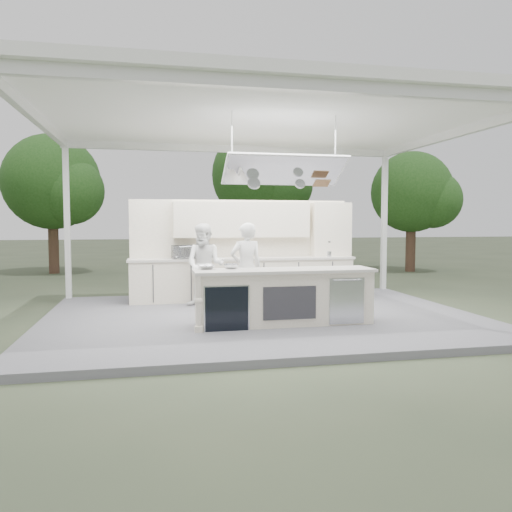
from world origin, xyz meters
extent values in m
plane|color=#454E35|center=(0.00, 0.00, 0.00)|extent=(90.00, 90.00, 0.00)
cube|color=slate|center=(0.00, 0.00, 0.06)|extent=(8.00, 6.00, 0.12)
cube|color=white|center=(3.90, 2.90, 1.85)|extent=(0.12, 0.12, 3.70)
cube|color=white|center=(-3.90, 2.90, 1.85)|extent=(0.12, 0.12, 3.70)
cube|color=white|center=(0.00, 0.00, 3.78)|extent=(8.20, 6.20, 0.16)
cube|color=white|center=(0.00, -2.90, 3.62)|extent=(8.00, 0.12, 0.16)
cube|color=white|center=(0.00, 2.90, 3.62)|extent=(8.00, 0.12, 0.16)
cube|color=white|center=(-3.90, 0.00, 3.62)|extent=(0.12, 6.00, 0.16)
cube|color=white|center=(3.90, 0.00, 3.62)|extent=(0.12, 6.00, 0.16)
cube|color=white|center=(0.20, -0.90, 2.75)|extent=(2.00, 0.71, 0.43)
cube|color=white|center=(0.20, -0.90, 2.75)|extent=(2.06, 0.76, 0.46)
cylinder|color=white|center=(-0.70, -0.90, 3.23)|extent=(0.02, 0.02, 0.95)
cylinder|color=white|center=(1.10, -0.90, 3.23)|extent=(0.02, 0.02, 0.95)
cylinder|color=silver|center=(-0.30, -0.75, 2.53)|extent=(0.22, 0.14, 0.21)
cylinder|color=silver|center=(0.50, -0.80, 2.53)|extent=(0.18, 0.12, 0.18)
cube|color=#92623A|center=(0.90, -0.78, 2.55)|extent=(0.28, 0.18, 0.12)
cube|color=white|center=(0.20, -0.90, 0.57)|extent=(3.00, 0.70, 0.90)
cube|color=beige|center=(0.20, -0.90, 1.04)|extent=(3.10, 0.78, 0.05)
cylinder|color=white|center=(-1.30, -1.25, 0.58)|extent=(0.11, 0.11, 0.92)
cube|color=black|center=(-0.85, -1.25, 0.48)|extent=(0.70, 0.04, 0.72)
cube|color=silver|center=(-0.85, -1.26, 0.48)|extent=(0.74, 0.03, 0.72)
cube|color=#2C2C30|center=(0.20, -1.26, 0.54)|extent=(0.90, 0.02, 0.55)
cube|color=silver|center=(1.20, -1.26, 0.54)|extent=(0.62, 0.02, 0.78)
cube|color=white|center=(0.00, 1.90, 0.57)|extent=(5.00, 0.65, 0.90)
cube|color=beige|center=(0.00, 1.90, 1.04)|extent=(5.08, 0.72, 0.05)
cube|color=white|center=(0.00, 2.20, 1.25)|extent=(5.00, 0.10, 2.25)
cube|color=white|center=(0.00, 2.07, 1.92)|extent=(3.10, 0.38, 0.80)
cube|color=white|center=(2.10, 2.02, 1.67)|extent=(0.90, 0.45, 1.30)
cube|color=#92623A|center=(2.10, 2.02, 1.67)|extent=(0.84, 0.40, 0.03)
cylinder|color=silver|center=(2.00, 1.88, 1.13)|extent=(0.20, 0.20, 0.12)
cylinder|color=black|center=(2.00, 1.88, 1.29)|extent=(0.17, 0.17, 0.20)
cylinder|color=black|center=(2.35, 1.88, 1.12)|extent=(0.16, 0.16, 0.10)
cone|color=black|center=(2.35, 1.88, 1.29)|extent=(0.14, 0.14, 0.24)
cylinder|color=brown|center=(-5.50, 10.00, 1.05)|extent=(0.36, 0.36, 2.10)
sphere|color=#2F5921|center=(-5.50, 10.00, 3.29)|extent=(3.40, 3.40, 3.40)
sphere|color=#2F5921|center=(-4.82, 9.49, 2.95)|extent=(2.38, 2.38, 2.38)
cylinder|color=brown|center=(2.50, 12.00, 1.22)|extent=(0.36, 0.36, 2.45)
sphere|color=#2F5921|center=(2.50, 12.00, 3.85)|extent=(4.00, 4.00, 4.00)
sphere|color=#2F5921|center=(3.30, 11.40, 3.45)|extent=(2.80, 2.80, 2.80)
cylinder|color=brown|center=(7.50, 8.00, 0.96)|extent=(0.36, 0.36, 1.92)
sphere|color=#2F5921|center=(7.50, 8.00, 2.97)|extent=(3.00, 3.00, 3.00)
sphere|color=#2F5921|center=(8.10, 7.55, 2.67)|extent=(2.10, 2.10, 2.10)
imported|color=white|center=(-0.25, 0.25, 0.99)|extent=(0.69, 0.50, 1.74)
imported|color=white|center=(-0.94, 1.15, 0.98)|extent=(1.03, 0.93, 1.72)
imported|color=silver|center=(-1.32, 1.81, 1.21)|extent=(0.57, 0.43, 0.29)
imported|color=silver|center=(-1.10, -0.65, 1.10)|extent=(0.33, 0.33, 0.07)
imported|color=silver|center=(-0.68, -0.65, 1.11)|extent=(0.29, 0.29, 0.08)
camera|label=1|loc=(-2.01, -9.11, 1.89)|focal=35.00mm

